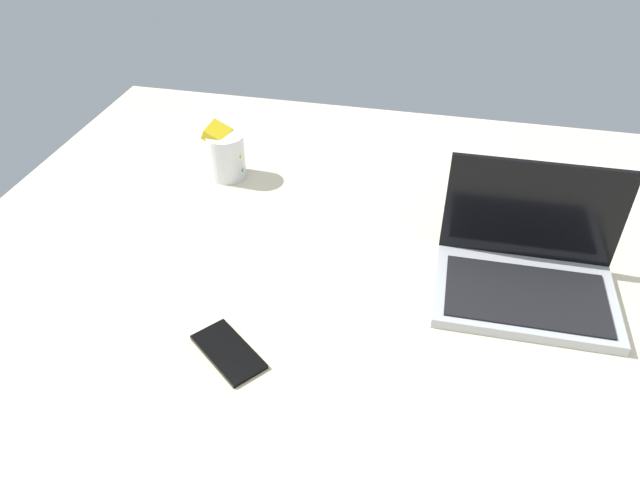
% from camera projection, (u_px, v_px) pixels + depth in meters
% --- Properties ---
extents(bed_mattress, '(1.80, 1.40, 0.18)m').
position_uv_depth(bed_mattress, '(378.00, 291.00, 1.28)').
color(bed_mattress, beige).
rests_on(bed_mattress, ground).
extents(laptop, '(0.33, 0.23, 0.23)m').
position_uv_depth(laptop, '(527.00, 270.00, 1.13)').
color(laptop, '#B7BABC').
rests_on(laptop, bed_mattress).
extents(snack_cup, '(0.10, 0.09, 0.13)m').
position_uv_depth(snack_cup, '(226.00, 155.00, 1.45)').
color(snack_cup, silver).
rests_on(snack_cup, bed_mattress).
extents(cell_phone, '(0.15, 0.14, 0.01)m').
position_uv_depth(cell_phone, '(228.00, 352.00, 1.02)').
color(cell_phone, black).
rests_on(cell_phone, bed_mattress).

